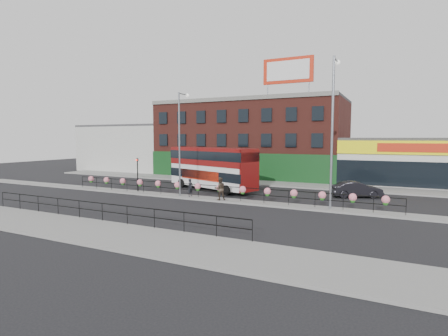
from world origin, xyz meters
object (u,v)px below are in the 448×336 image
at_px(car, 356,189).
at_px(lamp_column_east, 333,119).
at_px(lamp_column_west, 181,135).
at_px(pedestrian_b, 220,189).
at_px(pedestrian_a, 190,188).
at_px(double_decker_bus, 212,164).

height_order(car, lamp_column_east, lamp_column_east).
distance_m(car, lamp_column_west, 16.34).
distance_m(car, pedestrian_b, 12.33).
height_order(pedestrian_b, lamp_column_east, lamp_column_east).
bearing_deg(pedestrian_a, lamp_column_west, 96.56).
distance_m(pedestrian_a, pedestrian_b, 3.24).
xyz_separation_m(car, lamp_column_east, (-1.14, -6.54, 5.92)).
bearing_deg(pedestrian_a, car, -52.51).
height_order(car, pedestrian_b, pedestrian_b).
distance_m(double_decker_bus, lamp_column_east, 13.95).
distance_m(double_decker_bus, car, 13.89).
bearing_deg(pedestrian_b, lamp_column_west, -47.25).
bearing_deg(lamp_column_east, pedestrian_b, -174.97).
height_order(pedestrian_a, lamp_column_west, lamp_column_west).
height_order(pedestrian_a, pedestrian_b, pedestrian_b).
distance_m(pedestrian_a, lamp_column_west, 4.74).
height_order(double_decker_bus, lamp_column_west, lamp_column_west).
xyz_separation_m(double_decker_bus, car, (13.64, 1.80, -1.93)).
distance_m(double_decker_bus, pedestrian_b, 6.83).
xyz_separation_m(car, pedestrian_a, (-13.11, -6.77, 0.21)).
height_order(double_decker_bus, car, double_decker_bus).
relative_size(pedestrian_a, lamp_column_east, 0.14).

